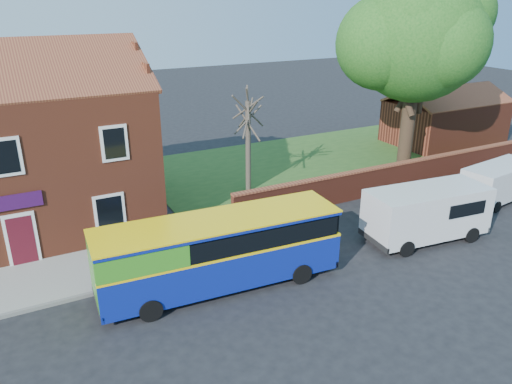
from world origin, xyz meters
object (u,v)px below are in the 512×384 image
bus (212,250)px  van_near (427,211)px  large_tree (416,39)px  van_far (499,181)px

bus → van_near: bus is taller
large_tree → van_near: bearing=-127.5°
van_near → large_tree: 12.26m
bus → large_tree: (16.28, 7.60, 6.24)m
bus → van_far: size_ratio=1.94×
van_far → large_tree: (-0.40, 6.71, 6.70)m
van_near → large_tree: size_ratio=0.47×
van_near → van_far: (6.74, 1.56, -0.24)m
van_near → large_tree: (6.34, 8.26, 6.46)m
bus → van_near: size_ratio=1.62×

